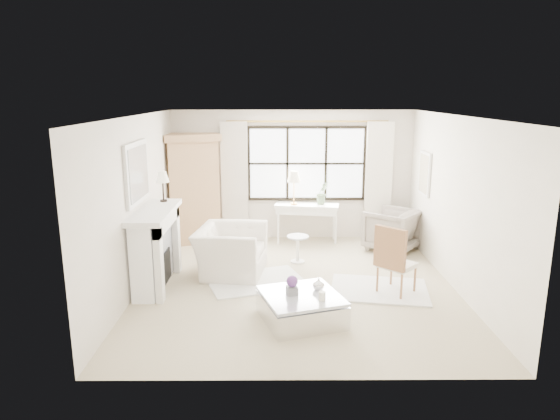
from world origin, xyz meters
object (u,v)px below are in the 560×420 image
(armoire, at_px, (192,188))
(coffee_table, at_px, (301,308))
(club_armchair, at_px, (231,251))
(console_table, at_px, (307,223))

(armoire, distance_m, coffee_table, 4.40)
(club_armchair, distance_m, coffee_table, 2.17)
(armoire, relative_size, coffee_table, 1.78)
(console_table, xyz_separation_m, coffee_table, (-0.29, -3.71, -0.22))
(console_table, distance_m, club_armchair, 2.34)
(club_armchair, relative_size, coffee_table, 0.99)
(console_table, relative_size, club_armchair, 1.09)
(club_armchair, height_order, coffee_table, club_armchair)
(club_armchair, bearing_deg, console_table, -29.02)
(armoire, distance_m, club_armchair, 2.26)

